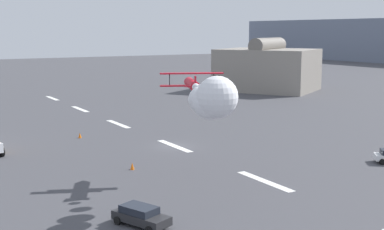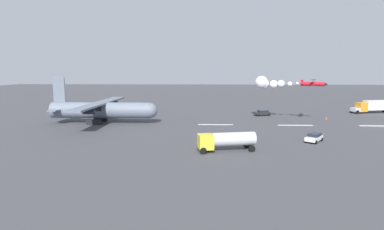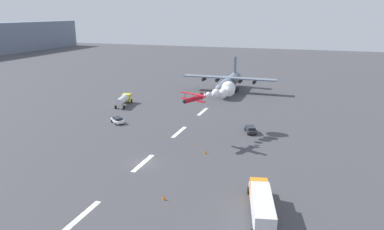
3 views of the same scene
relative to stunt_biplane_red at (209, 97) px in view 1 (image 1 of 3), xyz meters
The scene contains 11 objects.
ground_plane 25.99m from the stunt_biplane_red, 158.09° to the left, with size 440.00×440.00×0.00m, color #424247.
runway_stripe_0 78.50m from the stunt_biplane_red, behind, with size 8.00×0.90×0.01m, color white.
runway_stripe_1 60.53m from the stunt_biplane_red, behind, with size 8.00×0.90×0.01m, color white.
runway_stripe_2 42.83m from the stunt_biplane_red, 167.49° to the left, with size 8.00×0.90×0.01m, color white.
runway_stripe_3 25.98m from the stunt_biplane_red, 158.09° to the left, with size 8.00×0.90×0.01m, color white.
runway_stripe_4 13.63m from the stunt_biplane_red, 114.99° to the left, with size 8.00×0.90×0.01m, color white.
stunt_biplane_red is the anchor object (origin of this frame).
followme_car_yellow 10.55m from the stunt_biplane_red, 85.39° to the right, with size 4.91×3.38×1.52m.
hangar_building 88.35m from the stunt_biplane_red, 138.67° to the left, with size 27.61×26.11×12.63m.
traffic_cone_near 34.57m from the stunt_biplane_red, behind, with size 0.44×0.44×0.75m, color orange.
traffic_cone_far 17.17m from the stunt_biplane_red, behind, with size 0.44×0.44×0.75m, color orange.
Camera 1 is at (57.61, -31.15, 14.44)m, focal length 49.75 mm.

